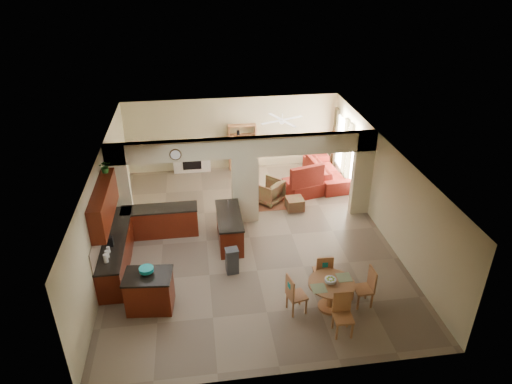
{
  "coord_description": "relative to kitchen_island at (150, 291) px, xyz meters",
  "views": [
    {
      "loc": [
        -1.4,
        -11.26,
        7.66
      ],
      "look_at": [
        0.24,
        0.3,
        1.37
      ],
      "focal_mm": 32.0,
      "sensor_mm": 36.0,
      "label": 1
    }
  ],
  "objects": [
    {
      "name": "wall_left",
      "position": [
        -1.28,
        2.62,
        0.92
      ],
      "size": [
        0.0,
        10.0,
        10.0
      ],
      "primitive_type": "plane",
      "rotation": [
        1.57,
        0.0,
        1.57
      ],
      "color": "#C4BA90",
      "rests_on": "floor"
    },
    {
      "name": "kitchen_counter",
      "position": [
        -0.54,
        2.37,
        -0.02
      ],
      "size": [
        2.52,
        3.29,
        1.48
      ],
      "color": "#411807",
      "rests_on": "floor"
    },
    {
      "name": "kitchen_island",
      "position": [
        0.0,
        0.0,
        0.0
      ],
      "size": [
        1.18,
        0.89,
        0.96
      ],
      "rotation": [
        0.0,
        0.0,
        -0.1
      ],
      "color": "#411807",
      "rests_on": "floor"
    },
    {
      "name": "ceiling",
      "position": [
        2.72,
        2.62,
        2.32
      ],
      "size": [
        10.0,
        10.0,
        0.0
      ],
      "primitive_type": "plane",
      "rotation": [
        3.14,
        0.0,
        0.0
      ],
      "color": "white",
      "rests_on": "wall_back"
    },
    {
      "name": "window_b",
      "position": [
        6.69,
        6.62,
        0.72
      ],
      "size": [
        0.02,
        0.9,
        1.9
      ],
      "primitive_type": "cube",
      "color": "white",
      "rests_on": "wall_right"
    },
    {
      "name": "plant",
      "position": [
        -1.1,
        2.72,
        2.06
      ],
      "size": [
        0.37,
        0.34,
        0.35
      ],
      "primitive_type": "imported",
      "rotation": [
        0.0,
        0.0,
        0.22
      ],
      "color": "#204A13",
      "rests_on": "upper_cabinets"
    },
    {
      "name": "wall_right",
      "position": [
        6.72,
        2.62,
        0.92
      ],
      "size": [
        0.0,
        10.0,
        10.0
      ],
      "primitive_type": "plane",
      "rotation": [
        1.57,
        0.0,
        -1.57
      ],
      "color": "#C4BA90",
      "rests_on": "floor"
    },
    {
      "name": "chair_south",
      "position": [
        4.28,
        -1.38,
        0.07
      ],
      "size": [
        0.43,
        0.44,
        1.02
      ],
      "rotation": [
        0.0,
        0.0,
        -0.03
      ],
      "color": "#A46238",
      "rests_on": "floor"
    },
    {
      "name": "rug",
      "position": [
        3.92,
        4.72,
        -0.48
      ],
      "size": [
        1.6,
        1.3,
        0.01
      ],
      "primitive_type": "cube",
      "color": "brown",
      "rests_on": "floor"
    },
    {
      "name": "floor",
      "position": [
        2.72,
        2.62,
        -0.48
      ],
      "size": [
        10.0,
        10.0,
        0.0
      ],
      "primitive_type": "plane",
      "color": "#766651",
      "rests_on": "ground"
    },
    {
      "name": "peninsula",
      "position": [
        2.12,
        2.51,
        -0.03
      ],
      "size": [
        0.7,
        1.85,
        0.91
      ],
      "color": "#411807",
      "rests_on": "floor"
    },
    {
      "name": "partition_left_pier",
      "position": [
        -0.98,
        3.62,
        0.92
      ],
      "size": [
        0.6,
        0.25,
        2.8
      ],
      "primitive_type": "cube",
      "color": "#C4BA90",
      "rests_on": "floor"
    },
    {
      "name": "partition_header",
      "position": [
        2.72,
        3.62,
        2.02
      ],
      "size": [
        8.0,
        0.25,
        0.6
      ],
      "primitive_type": "cube",
      "color": "#C4BA90",
      "rests_on": "partition_center_pier"
    },
    {
      "name": "armchair",
      "position": [
        3.64,
        4.71,
        -0.09
      ],
      "size": [
        1.2,
        1.2,
        0.78
      ],
      "primitive_type": "imported",
      "rotation": [
        0.0,
        0.0,
        3.9
      ],
      "color": "maroon",
      "rests_on": "floor"
    },
    {
      "name": "chair_west",
      "position": [
        3.34,
        -0.63,
        0.07
      ],
      "size": [
        0.5,
        0.5,
        1.02
      ],
      "rotation": [
        0.0,
        0.0,
        1.8
      ],
      "color": "#A46238",
      "rests_on": "floor"
    },
    {
      "name": "window_a",
      "position": [
        6.69,
        4.92,
        0.72
      ],
      "size": [
        0.02,
        0.9,
        1.9
      ],
      "primitive_type": "cube",
      "color": "white",
      "rests_on": "wall_right"
    },
    {
      "name": "upper_cabinets",
      "position": [
        -1.1,
        1.82,
        1.44
      ],
      "size": [
        0.35,
        2.4,
        0.9
      ],
      "primitive_type": "cube",
      "color": "#411807",
      "rests_on": "wall_left"
    },
    {
      "name": "chair_north",
      "position": [
        4.25,
        0.1,
        0.07
      ],
      "size": [
        0.44,
        0.44,
        1.02
      ],
      "rotation": [
        0.0,
        0.0,
        3.1
      ],
      "color": "#A46238",
      "rests_on": "floor"
    },
    {
      "name": "chaise",
      "position": [
        4.94,
        5.11,
        -0.24
      ],
      "size": [
        1.43,
        1.28,
        0.49
      ],
      "primitive_type": "cube",
      "rotation": [
        0.0,
        0.0,
        0.26
      ],
      "color": "maroon",
      "rests_on": "floor"
    },
    {
      "name": "drape_a_right",
      "position": [
        6.65,
        5.52,
        0.72
      ],
      "size": [
        0.1,
        0.28,
        2.3
      ],
      "primitive_type": "cube",
      "color": "#42231A",
      "rests_on": "wall_right"
    },
    {
      "name": "dining_table",
      "position": [
        4.24,
        -0.62,
        0.02
      ],
      "size": [
        1.1,
        1.1,
        0.75
      ],
      "color": "#A46238",
      "rests_on": "floor"
    },
    {
      "name": "partition_center_pier",
      "position": [
        2.72,
        3.62,
        0.62
      ],
      "size": [
        0.8,
        0.25,
        2.2
      ],
      "primitive_type": "cube",
      "color": "#C4BA90",
      "rests_on": "floor"
    },
    {
      "name": "trash_can",
      "position": [
        2.05,
        1.07,
        -0.15
      ],
      "size": [
        0.35,
        0.3,
        0.67
      ],
      "primitive_type": "cube",
      "rotation": [
        0.0,
        0.0,
        0.11
      ],
      "color": "#323234",
      "rests_on": "floor"
    },
    {
      "name": "shelving_unit",
      "position": [
        3.07,
        7.44,
        0.42
      ],
      "size": [
        1.0,
        0.32,
        1.8
      ],
      "primitive_type": "cube",
      "color": "#A46238",
      "rests_on": "floor"
    },
    {
      "name": "drape_a_left",
      "position": [
        6.65,
        4.32,
        0.72
      ],
      "size": [
        0.1,
        0.28,
        2.3
      ],
      "primitive_type": "cube",
      "color": "#42231A",
      "rests_on": "wall_right"
    },
    {
      "name": "fruit_bowl",
      "position": [
        4.2,
        -0.62,
        0.34
      ],
      "size": [
        0.27,
        0.27,
        0.14
      ],
      "primitive_type": "cylinder",
      "color": "#77A623",
      "rests_on": "dining_table"
    },
    {
      "name": "wall_front",
      "position": [
        2.72,
        -2.38,
        0.92
      ],
      "size": [
        8.0,
        0.0,
        8.0
      ],
      "primitive_type": "plane",
      "rotation": [
        -1.57,
        0.0,
        0.0
      ],
      "color": "#C4BA90",
      "rests_on": "floor"
    },
    {
      "name": "ceiling_fan",
      "position": [
        4.22,
        5.62,
        2.08
      ],
      "size": [
        1.0,
        1.0,
        0.1
      ],
      "primitive_type": "cylinder",
      "color": "white",
      "rests_on": "ceiling"
    },
    {
      "name": "glazed_door",
      "position": [
        6.69,
        5.77,
        0.57
      ],
      "size": [
        0.02,
        0.7,
        2.1
      ],
      "primitive_type": "cube",
      "color": "white",
      "rests_on": "wall_right"
    },
    {
      "name": "chair_east",
      "position": [
        5.13,
        -0.61,
        0.07
      ],
      "size": [
        0.44,
        0.44,
        1.02
      ],
      "rotation": [
        0.0,
        0.0,
        4.75
      ],
      "color": "#A46238",
      "rests_on": "floor"
    },
    {
      "name": "partition_right_pier",
      "position": [
        6.42,
        3.62,
        0.92
      ],
      "size": [
        0.6,
        0.25,
        2.8
      ],
      "primitive_type": "cube",
      "color": "#C4BA90",
      "rests_on": "floor"
    },
    {
      "name": "teal_bowl",
      "position": [
        -0.02,
        0.07,
        0.56
      ],
      "size": [
        0.34,
        0.34,
        0.16
      ],
      "primitive_type": "cylinder",
      "color": "teal",
      "rests_on": "kitchen_island"
    },
    {
      "name": "fireplace",
      "position": [
        1.12,
        7.45,
        0.13
      ],
      "size": [
        1.6,
        0.35,
        1.2
      ],
      "color": "silver",
      "rests_on": "floor"
    },
    {
      "name": "drape_b_right",
      "position": [
        6.65,
        7.22,
        0.72
      ],
      "size": [
        0.1,
        0.28,
        2.3
      ],
      "primitive_type": "cube",
      "color": "#42231A",
      "rests_on": "wall_right"
    },
    {
      "name": "ottoman",
      "position": [
        4.41,
        4.09,
        -0.28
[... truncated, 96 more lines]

